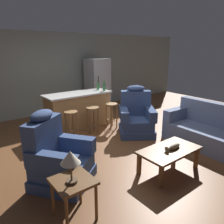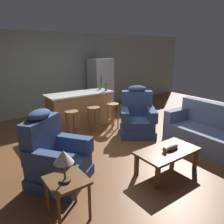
% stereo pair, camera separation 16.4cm
% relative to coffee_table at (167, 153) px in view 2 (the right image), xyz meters
% --- Properties ---
extents(ground_plane, '(12.00, 12.00, 0.00)m').
position_rel_coffee_table_xyz_m(ground_plane, '(-0.11, 1.63, -0.36)').
color(ground_plane, brown).
extents(back_wall, '(12.00, 0.05, 2.60)m').
position_rel_coffee_table_xyz_m(back_wall, '(-0.11, 4.76, 0.94)').
color(back_wall, '#939E93').
rests_on(back_wall, ground_plane).
extents(coffee_table, '(1.10, 0.60, 0.42)m').
position_rel_coffee_table_xyz_m(coffee_table, '(0.00, 0.00, 0.00)').
color(coffee_table, brown).
rests_on(coffee_table, ground_plane).
extents(fish_figurine, '(0.34, 0.10, 0.10)m').
position_rel_coffee_table_xyz_m(fish_figurine, '(0.04, -0.04, 0.10)').
color(fish_figurine, '#4C3823').
rests_on(fish_figurine, coffee_table).
extents(couch, '(0.89, 1.92, 0.94)m').
position_rel_coffee_table_xyz_m(couch, '(1.54, 0.09, -0.02)').
color(couch, '#707FA3').
rests_on(couch, ground_plane).
extents(recliner_near_lamp, '(1.17, 1.17, 1.20)m').
position_rel_coffee_table_xyz_m(recliner_near_lamp, '(-1.67, 0.88, 0.06)').
color(recliner_near_lamp, '#384C7A').
rests_on(recliner_near_lamp, ground_plane).
extents(recliner_near_island, '(1.17, 1.17, 1.20)m').
position_rel_coffee_table_xyz_m(recliner_near_island, '(0.81, 1.67, 0.06)').
color(recliner_near_island, '#384C7A').
rests_on(recliner_near_island, ground_plane).
extents(end_table, '(0.48, 0.48, 0.56)m').
position_rel_coffee_table_xyz_m(end_table, '(-1.86, 0.01, 0.10)').
color(end_table, brown).
rests_on(end_table, ground_plane).
extents(table_lamp, '(0.24, 0.24, 0.41)m').
position_rel_coffee_table_xyz_m(table_lamp, '(-1.89, -0.01, 0.50)').
color(table_lamp, '#4C3823').
rests_on(table_lamp, end_table).
extents(kitchen_island, '(1.80, 0.70, 0.95)m').
position_rel_coffee_table_xyz_m(kitchen_island, '(-0.11, 2.98, 0.11)').
color(kitchen_island, '#AD7F4C').
rests_on(kitchen_island, ground_plane).
extents(bar_stool_left, '(0.32, 0.32, 0.68)m').
position_rel_coffee_table_xyz_m(bar_stool_left, '(-0.66, 2.35, 0.11)').
color(bar_stool_left, olive).
rests_on(bar_stool_left, ground_plane).
extents(bar_stool_middle, '(0.32, 0.32, 0.68)m').
position_rel_coffee_table_xyz_m(bar_stool_middle, '(-0.06, 2.35, 0.11)').
color(bar_stool_middle, olive).
rests_on(bar_stool_middle, ground_plane).
extents(bar_stool_right, '(0.32, 0.32, 0.68)m').
position_rel_coffee_table_xyz_m(bar_stool_right, '(0.55, 2.35, 0.11)').
color(bar_stool_right, '#A87A47').
rests_on(bar_stool_right, ground_plane).
extents(refrigerator, '(0.70, 0.69, 1.76)m').
position_rel_coffee_table_xyz_m(refrigerator, '(1.34, 4.18, 0.52)').
color(refrigerator, '#B7B7BC').
rests_on(refrigerator, ground_plane).
extents(bottle_tall_green, '(0.07, 0.07, 0.24)m').
position_rel_coffee_table_xyz_m(bottle_tall_green, '(0.62, 3.08, 0.68)').
color(bottle_tall_green, '#2D6B38').
rests_on(bottle_tall_green, kitchen_island).
extents(bottle_short_amber, '(0.07, 0.07, 0.31)m').
position_rel_coffee_table_xyz_m(bottle_short_amber, '(0.65, 2.83, 0.71)').
color(bottle_short_amber, '#2D6B38').
rests_on(bottle_short_amber, kitchen_island).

